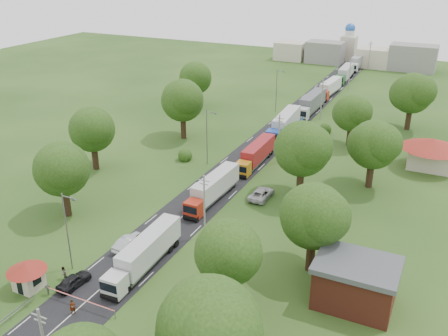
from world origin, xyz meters
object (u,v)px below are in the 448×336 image
Objects in this scene: truck_0 at (145,253)px; pedestrian_near at (73,307)px; guard_booth at (27,272)px; boom_barrier at (70,296)px; info_sign at (301,124)px; car_lane_mid at (130,242)px; car_lane_front at (74,281)px.

truck_0 is 8.26× the size of pedestrian_near.
pedestrian_near is at bearing -9.83° from guard_booth.
info_sign reaches higher than boom_barrier.
car_lane_mid is at bearing 92.56° from boom_barrier.
pedestrian_near is (2.01, -12.95, 0.00)m from car_lane_mid.
car_lane_mid is (-7.08, -48.32, -2.17)m from info_sign.
pedestrian_near reaches higher than car_lane_mid.
car_lane_front is (-1.64, 2.46, -0.16)m from boom_barrier.
boom_barrier is 1.82× the size of car_lane_mid.
car_lane_front is at bearing 123.69° from boom_barrier.
pedestrian_near is (1.49, -1.27, -0.05)m from boom_barrier.
pedestrian_near is at bearing -101.79° from truck_0.
info_sign is 2.44× the size of pedestrian_near.
info_sign reaches higher than guard_booth.
pedestrian_near is at bearing 135.27° from car_lane_front.
pedestrian_near reaches higher than boom_barrier.
car_lane_mid is at bearing -98.33° from info_sign.
car_lane_mid is at bearing 55.95° from pedestrian_near.
truck_0 reaches higher than boom_barrier.
guard_booth is at bearing 35.71° from car_lane_front.
car_lane_mid is at bearing -91.64° from car_lane_front.
truck_0 is (3.64, 9.02, 1.14)m from boom_barrier.
truck_0 is at bearing 152.41° from car_lane_mid.
info_sign is 0.30× the size of truck_0.
car_lane_front is (4.20, 2.46, -1.43)m from guard_booth.
guard_booth is 2.62× the size of pedestrian_near.
car_lane_mid reaches higher than car_lane_front.
guard_booth reaches higher than car_lane_front.
truck_0 is 10.58m from pedestrian_near.
car_lane_mid is (-4.16, 2.66, -1.20)m from truck_0.
guard_booth is at bearing 127.29° from pedestrian_near.
truck_0 is 2.73× the size of car_lane_mid.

